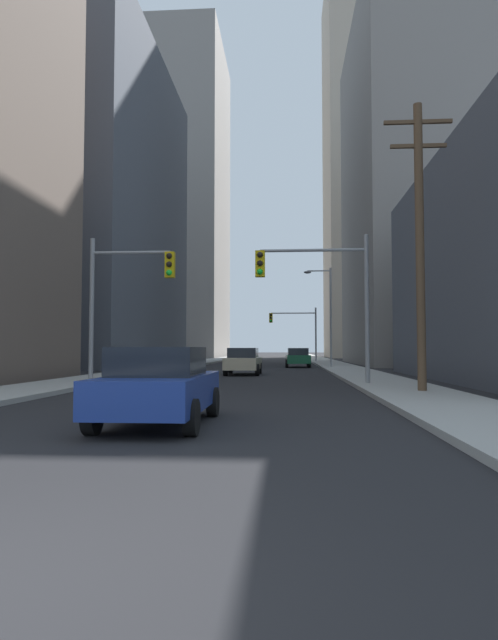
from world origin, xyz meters
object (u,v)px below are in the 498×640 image
object	(u,v)px
sedan_beige	(243,361)
traffic_signal_near_left	(127,286)
sedan_green	(298,357)
traffic_signal_far_right	(295,325)
sedan_blue	(159,385)
sedan_maroon	(159,365)
traffic_signal_near_right	(317,283)

from	to	relation	value
sedan_beige	traffic_signal_near_left	bearing A→B (deg)	-113.25
sedan_green	traffic_signal_far_right	world-z (taller)	traffic_signal_far_right
sedan_blue	sedan_beige	bearing A→B (deg)	90.01
sedan_green	traffic_signal_far_right	distance (m)	17.27
sedan_maroon	traffic_signal_near_left	distance (m)	4.14
traffic_signal_near_left	traffic_signal_near_right	world-z (taller)	same
traffic_signal_far_right	traffic_signal_near_left	bearing A→B (deg)	-100.66
traffic_signal_near_left	traffic_signal_near_right	size ratio (longest dim) A/B	1.00
sedan_blue	sedan_beige	world-z (taller)	same
sedan_beige	sedan_green	xyz separation A→B (m)	(3.31, 12.71, 0.00)
sedan_blue	sedan_green	xyz separation A→B (m)	(3.31, 33.10, 0.00)
sedan_beige	traffic_signal_near_right	size ratio (longest dim) A/B	0.71
sedan_beige	traffic_signal_near_left	xyz separation A→B (m)	(-3.98, -9.27, 3.26)
sedan_maroon	traffic_signal_far_right	xyz separation A→B (m)	(6.59, 36.48, 3.34)
sedan_beige	traffic_signal_near_left	world-z (taller)	traffic_signal_near_left
sedan_blue	traffic_signal_far_right	world-z (taller)	traffic_signal_far_right
sedan_green	traffic_signal_near_right	size ratio (longest dim) A/B	0.71
traffic_signal_near_left	traffic_signal_far_right	bearing A→B (deg)	79.34
sedan_blue	traffic_signal_near_left	world-z (taller)	traffic_signal_near_left
sedan_beige	traffic_signal_near_right	distance (m)	10.51
sedan_maroon	traffic_signal_near_left	world-z (taller)	traffic_signal_near_left
sedan_maroon	sedan_blue	bearing A→B (deg)	-76.52
sedan_blue	traffic_signal_near_right	distance (m)	12.18
sedan_maroon	sedan_green	distance (m)	20.61
traffic_signal_far_right	sedan_beige	bearing A→B (deg)	-96.44
traffic_signal_near_right	traffic_signal_near_left	bearing A→B (deg)	-180.00
sedan_maroon	sedan_green	size ratio (longest dim) A/B	0.99
sedan_beige	sedan_green	distance (m)	13.13
sedan_green	traffic_signal_near_right	world-z (taller)	traffic_signal_near_right
sedan_blue	traffic_signal_far_right	xyz separation A→B (m)	(3.34, 50.04, 3.34)
sedan_beige	traffic_signal_far_right	distance (m)	30.02
sedan_maroon	traffic_signal_near_right	xyz separation A→B (m)	(6.94, -2.44, 3.30)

